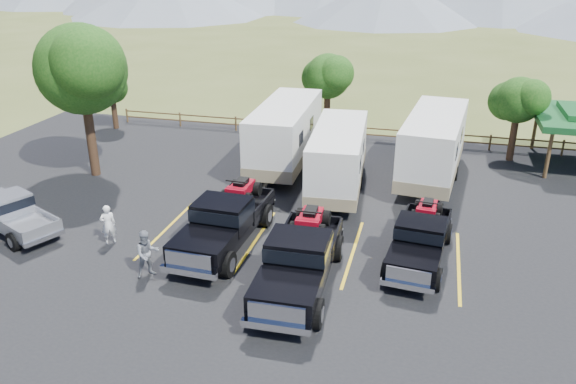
% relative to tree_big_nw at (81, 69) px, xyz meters
% --- Properties ---
extents(ground, '(320.00, 320.00, 0.00)m').
position_rel_tree_big_nw_xyz_m(ground, '(12.55, -9.03, -5.60)').
color(ground, '#4B5524').
rests_on(ground, ground).
extents(asphalt_lot, '(44.00, 34.00, 0.04)m').
position_rel_tree_big_nw_xyz_m(asphalt_lot, '(12.55, -6.03, -5.58)').
color(asphalt_lot, black).
rests_on(asphalt_lot, ground).
extents(stall_lines, '(12.12, 5.50, 0.01)m').
position_rel_tree_big_nw_xyz_m(stall_lines, '(12.55, -5.03, -5.55)').
color(stall_lines, gold).
rests_on(stall_lines, asphalt_lot).
extents(tree_big_nw, '(5.54, 5.18, 7.84)m').
position_rel_tree_big_nw_xyz_m(tree_big_nw, '(0.00, 0.00, 0.00)').
color(tree_big_nw, black).
rests_on(tree_big_nw, ground).
extents(tree_ne_a, '(3.11, 2.92, 4.76)m').
position_rel_tree_big_nw_xyz_m(tree_ne_a, '(21.52, 7.99, -2.11)').
color(tree_ne_a, black).
rests_on(tree_ne_a, ground).
extents(tree_north, '(3.46, 3.24, 5.25)m').
position_rel_tree_big_nw_xyz_m(tree_north, '(10.52, 9.99, -1.76)').
color(tree_north, black).
rests_on(tree_north, ground).
extents(tree_nw_small, '(2.59, 2.43, 3.85)m').
position_rel_tree_big_nw_xyz_m(tree_nw_small, '(-3.48, 7.99, -2.81)').
color(tree_nw_small, black).
rests_on(tree_nw_small, ground).
extents(rail_fence, '(36.12, 0.12, 1.00)m').
position_rel_tree_big_nw_xyz_m(rail_fence, '(14.55, 9.47, -4.99)').
color(rail_fence, brown).
rests_on(rail_fence, ground).
extents(rig_left, '(2.55, 6.75, 2.23)m').
position_rel_tree_big_nw_xyz_m(rig_left, '(9.49, -5.58, -4.48)').
color(rig_left, black).
rests_on(rig_left, asphalt_lot).
extents(rig_center, '(2.52, 6.80, 2.25)m').
position_rel_tree_big_nw_xyz_m(rig_center, '(13.07, -7.77, -4.47)').
color(rig_center, black).
rests_on(rig_center, asphalt_lot).
extents(rig_right, '(2.47, 5.92, 1.93)m').
position_rel_tree_big_nw_xyz_m(rig_right, '(17.06, -4.89, -4.63)').
color(rig_right, black).
rests_on(rig_right, asphalt_lot).
extents(trailer_left, '(2.83, 9.98, 3.47)m').
position_rel_tree_big_nw_xyz_m(trailer_left, '(9.47, 3.73, -3.74)').
color(trailer_left, white).
rests_on(trailer_left, asphalt_lot).
extents(trailer_center, '(2.91, 9.12, 3.16)m').
position_rel_tree_big_nw_xyz_m(trailer_center, '(12.83, 1.05, -3.90)').
color(trailer_center, white).
rests_on(trailer_center, asphalt_lot).
extents(trailer_right, '(3.36, 9.96, 3.44)m').
position_rel_tree_big_nw_xyz_m(trailer_right, '(17.25, 3.75, -3.75)').
color(trailer_right, white).
rests_on(trailer_right, asphalt_lot).
extents(pickup_silver, '(5.58, 3.78, 1.61)m').
position_rel_tree_big_nw_xyz_m(pickup_silver, '(0.41, -6.79, -4.72)').
color(pickup_silver, '#9899A0').
rests_on(pickup_silver, asphalt_lot).
extents(person_a, '(0.71, 0.69, 1.65)m').
position_rel_tree_big_nw_xyz_m(person_a, '(4.90, -6.69, -4.73)').
color(person_a, white).
rests_on(person_a, asphalt_lot).
extents(person_b, '(1.10, 1.09, 1.79)m').
position_rel_tree_big_nw_xyz_m(person_b, '(7.62, -8.58, -4.66)').
color(person_b, gray).
rests_on(person_b, asphalt_lot).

